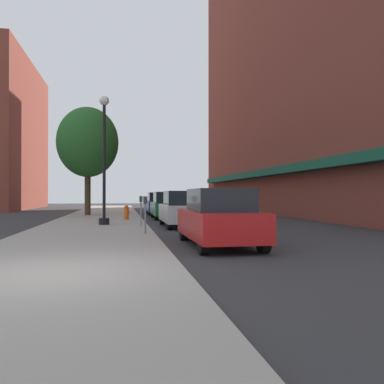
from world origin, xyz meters
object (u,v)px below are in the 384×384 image
Objects in this scene: fire_hydrant at (126,212)px; car_red at (219,218)px; parking_meter_far at (145,210)px; parking_meter_near at (141,207)px; car_blue at (159,204)px; lamppost at (104,157)px; car_green at (167,206)px; tree_near at (88,142)px; car_silver at (182,209)px.

car_red reaches higher than fire_hydrant.
parking_meter_far is 0.30× the size of car_red.
car_blue reaches higher than parking_meter_near.
lamppost reaches higher than fire_hydrant.
car_green is (1.95, 7.27, -0.14)m from parking_meter_near.
fire_hydrant is at bearing -65.44° from tree_near.
lamppost is at bearing -105.11° from car_blue.
lamppost is 8.61m from car_red.
car_silver is at bearing 90.65° from car_red.
car_blue is at bearing 90.65° from car_red.
tree_near is (-3.09, 13.76, 4.08)m from parking_meter_far.
parking_meter_near is at bearing -39.69° from lamppost.
fire_hydrant is at bearing 122.31° from car_silver.
fire_hydrant is at bearing 96.40° from parking_meter_near.
tree_near reaches higher than car_silver.
car_red is at bearing -72.35° from parking_meter_near.
fire_hydrant is at bearing 103.36° from car_red.
tree_near is 17.93m from car_red.
fire_hydrant is 0.11× the size of tree_near.
tree_near reaches higher than parking_meter_far.
tree_near is at bearing 118.25° from car_silver.
car_blue is (0.00, 12.03, 0.00)m from car_silver.
parking_meter_near is 0.18× the size of tree_near.
lamppost is at bearing -119.70° from car_green.
car_red is 1.00× the size of car_green.
car_red and car_silver have the same top height.
lamppost is 12.42m from car_blue.
car_blue reaches higher than fire_hydrant.
tree_near is 1.70× the size of car_green.
car_silver is (2.51, -4.05, 0.29)m from fire_hydrant.
car_blue is at bearing 72.52° from fire_hydrant.
parking_meter_far is at bearing -86.09° from fire_hydrant.
parking_meter_far is at bearing -114.53° from car_silver.
parking_meter_far is at bearing 124.45° from car_red.
tree_near reaches higher than car_green.
fire_hydrant is at bearing -105.59° from car_blue.
car_silver is at bearing -58.20° from fire_hydrant.
car_silver is at bearing -88.11° from car_blue.
car_green is 1.00× the size of car_blue.
tree_near reaches higher than parking_meter_near.
parking_meter_far is 16.32m from car_blue.
parking_meter_near is at bearing -83.60° from fire_hydrant.
parking_meter_far is at bearing -94.97° from car_blue.
car_blue is (0.00, 19.12, 0.00)m from car_red.
parking_meter_far is 0.30× the size of car_blue.
lamppost is 1.37× the size of car_silver.
lamppost reaches higher than parking_meter_far.
car_silver is (3.56, -0.38, -2.39)m from lamppost.
car_blue is at bearing 90.51° from car_silver.
car_blue is (5.04, 2.44, -4.22)m from tree_near.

